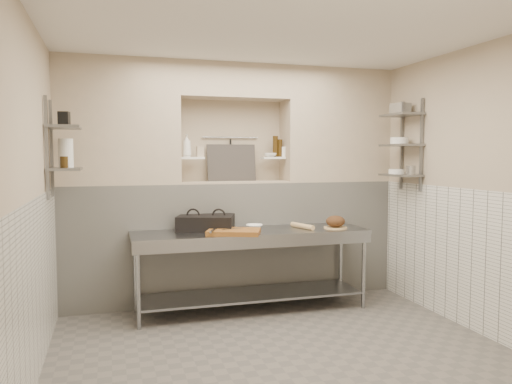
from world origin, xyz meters
name	(u,v)px	position (x,y,z in m)	size (l,w,h in m)	color
floor	(281,356)	(0.00, 0.00, -0.05)	(4.00, 3.90, 0.10)	#635E58
ceiling	(283,23)	(0.00, 0.00, 2.85)	(4.00, 3.90, 0.10)	silver
wall_left	(24,200)	(-2.05, 0.00, 1.40)	(0.10, 3.90, 2.80)	tan
wall_right	(479,189)	(2.05, 0.00, 1.40)	(0.10, 3.90, 2.80)	tan
wall_back	(229,182)	(0.00, 2.00, 1.40)	(4.00, 0.10, 2.80)	tan
wall_front	(420,224)	(0.00, -2.00, 1.40)	(4.00, 0.10, 2.80)	tan
backwall_lower	(234,241)	(0.00, 1.75, 0.70)	(4.00, 0.40, 1.40)	silver
alcove_sill	(234,182)	(0.00, 1.75, 1.41)	(1.30, 0.40, 0.02)	tan
backwall_pillar_left	(118,122)	(-1.33, 1.75, 2.10)	(1.35, 0.40, 1.40)	tan
backwall_pillar_right	(335,126)	(1.33, 1.75, 2.10)	(1.35, 0.40, 1.40)	tan
backwall_header	(233,82)	(0.00, 1.75, 2.60)	(1.30, 0.40, 0.40)	tan
wainscot_left	(36,291)	(-1.99, 0.00, 0.70)	(0.02, 3.90, 1.40)	silver
wainscot_right	(472,260)	(1.99, 0.00, 0.70)	(0.02, 3.90, 1.40)	silver
alcove_shelf_left	(192,158)	(-0.50, 1.75, 1.70)	(0.28, 0.16, 0.03)	white
alcove_shelf_right	(273,158)	(0.50, 1.75, 1.70)	(0.28, 0.16, 0.03)	white
utensil_rail	(230,137)	(0.00, 1.92, 1.95)	(0.02, 0.02, 0.70)	gray
hanging_steel	(231,151)	(0.00, 1.90, 1.78)	(0.02, 0.02, 0.30)	black
splash_panel	(232,163)	(0.00, 1.85, 1.64)	(0.60, 0.02, 0.45)	#383330
shelf_rail_left_a	(52,148)	(-1.98, 1.25, 1.80)	(0.03, 0.03, 0.95)	slate
shelf_rail_left_b	(47,148)	(-1.98, 0.85, 1.80)	(0.03, 0.03, 0.95)	slate
wall_shelf_left_lower	(65,169)	(-1.84, 1.05, 1.60)	(0.30, 0.50, 0.03)	slate
wall_shelf_left_upper	(64,127)	(-1.84, 1.05, 2.00)	(0.30, 0.50, 0.03)	slate
shelf_rail_right_a	(402,145)	(1.98, 1.25, 1.85)	(0.03, 0.03, 1.05)	slate
shelf_rail_right_b	(421,145)	(1.98, 0.85, 1.85)	(0.03, 0.03, 1.05)	slate
wall_shelf_right_lower	(400,175)	(1.84, 1.05, 1.50)	(0.30, 0.50, 0.03)	slate
wall_shelf_right_mid	(401,145)	(1.84, 1.05, 1.85)	(0.30, 0.50, 0.03)	slate
wall_shelf_right_upper	(402,115)	(1.84, 1.05, 2.20)	(0.30, 0.50, 0.03)	slate
prep_table	(251,254)	(0.06, 1.18, 0.64)	(2.60, 0.70, 0.90)	gray
panini_press	(206,223)	(-0.41, 1.38, 0.98)	(0.72, 0.61, 0.17)	black
cutting_board	(234,232)	(-0.18, 1.02, 0.92)	(0.54, 0.38, 0.05)	brown
knife_blade	(232,229)	(-0.19, 1.06, 0.95)	(0.25, 0.03, 0.01)	gray
tongs	(213,230)	(-0.41, 0.97, 0.96)	(0.02, 0.02, 0.27)	gray
mixing_bowl	(254,227)	(0.14, 1.33, 0.92)	(0.19, 0.19, 0.05)	white
rolling_pin	(302,226)	(0.66, 1.18, 0.93)	(0.06, 0.06, 0.37)	#D2B37D
bread_board	(335,228)	(1.03, 1.09, 0.91)	(0.27, 0.27, 0.02)	#D2B37D
bread_loaf	(335,221)	(1.03, 1.09, 0.98)	(0.22, 0.22, 0.13)	#4C2D19
bottle_soap	(187,146)	(-0.56, 1.72, 1.84)	(0.10, 0.10, 0.26)	white
jar_alcove	(200,152)	(-0.40, 1.74, 1.77)	(0.08, 0.08, 0.12)	tan
bowl_alcove	(270,155)	(0.46, 1.73, 1.74)	(0.15, 0.15, 0.05)	white
condiment_a	(280,148)	(0.59, 1.76, 1.82)	(0.06, 0.06, 0.21)	#301F09
condiment_b	(275,146)	(0.53, 1.76, 1.84)	(0.06, 0.06, 0.25)	#301F09
condiment_c	(284,152)	(0.64, 1.75, 1.77)	(0.07, 0.07, 0.12)	white
jug_left	(66,153)	(-1.84, 1.21, 1.75)	(0.14, 0.14, 0.28)	white
jar_left	(64,162)	(-1.84, 0.97, 1.67)	(0.07, 0.07, 0.11)	#301F09
box_left_upper	(64,119)	(-1.84, 1.11, 2.08)	(0.10, 0.10, 0.14)	black
bowl_right	(397,171)	(1.84, 1.14, 1.54)	(0.19, 0.19, 0.06)	white
canister_right	(411,170)	(1.84, 0.84, 1.56)	(0.10, 0.10, 0.10)	gray
bowl_right_mid	(399,141)	(1.84, 1.09, 1.90)	(0.21, 0.21, 0.08)	white
basket_right	(400,109)	(1.84, 1.08, 2.27)	(0.16, 0.19, 0.12)	gray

